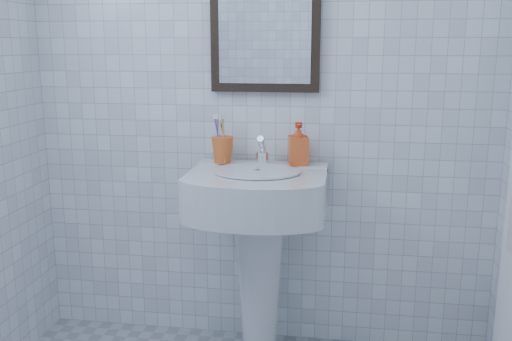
# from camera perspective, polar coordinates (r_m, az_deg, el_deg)

# --- Properties ---
(wall_back) EXTENTS (2.20, 0.02, 2.50)m
(wall_back) POSITION_cam_1_polar(r_m,az_deg,el_deg) (2.68, 0.53, 8.12)
(wall_back) COLOR silver
(wall_back) RESTS_ON ground
(washbasin) EXTENTS (0.60, 0.44, 0.92)m
(washbasin) POSITION_cam_1_polar(r_m,az_deg,el_deg) (2.60, 0.27, -6.25)
(washbasin) COLOR silver
(washbasin) RESTS_ON ground
(faucet) EXTENTS (0.06, 0.12, 0.14)m
(faucet) POSITION_cam_1_polar(r_m,az_deg,el_deg) (2.61, 0.62, 1.83)
(faucet) COLOR silver
(faucet) RESTS_ON washbasin
(toothbrush_cup) EXTENTS (0.12, 0.12, 0.12)m
(toothbrush_cup) POSITION_cam_1_polar(r_m,az_deg,el_deg) (2.65, -3.36, 2.08)
(toothbrush_cup) COLOR orange
(toothbrush_cup) RESTS_ON washbasin
(soap_dispenser) EXTENTS (0.10, 0.11, 0.19)m
(soap_dispenser) POSITION_cam_1_polar(r_m,az_deg,el_deg) (2.61, 4.25, 2.69)
(soap_dispenser) COLOR red
(soap_dispenser) RESTS_ON washbasin
(wall_mirror) EXTENTS (0.50, 0.04, 0.62)m
(wall_mirror) POSITION_cam_1_polar(r_m,az_deg,el_deg) (2.65, 0.92, 14.56)
(wall_mirror) COLOR black
(wall_mirror) RESTS_ON wall_back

